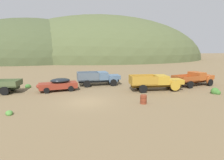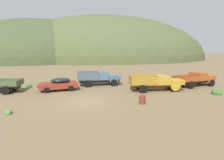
% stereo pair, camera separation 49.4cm
% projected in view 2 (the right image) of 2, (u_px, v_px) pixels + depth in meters
% --- Properties ---
extents(ground_plane, '(300.00, 300.00, 0.00)m').
position_uv_depth(ground_plane, '(86.00, 101.00, 18.09)').
color(ground_plane, brown).
extents(hill_far_left, '(73.15, 66.35, 35.96)m').
position_uv_depth(hill_far_left, '(41.00, 59.00, 86.09)').
color(hill_far_left, '#424C2D').
rests_on(hill_far_left, ground).
extents(hill_distant, '(100.20, 78.20, 41.60)m').
position_uv_depth(hill_distant, '(105.00, 58.00, 95.05)').
color(hill_distant, '#4C5633').
rests_on(hill_distant, ground).
extents(car_rust_red, '(4.97, 2.59, 1.57)m').
position_uv_depth(car_rust_red, '(57.00, 84.00, 22.55)').
color(car_rust_red, maroon).
rests_on(car_rust_red, ground).
extents(truck_chalk_blue, '(6.10, 2.77, 1.91)m').
position_uv_depth(truck_chalk_blue, '(102.00, 78.00, 26.03)').
color(truck_chalk_blue, '#262D39').
rests_on(truck_chalk_blue, ground).
extents(truck_mustard, '(6.62, 2.58, 1.91)m').
position_uv_depth(truck_mustard, '(159.00, 82.00, 22.59)').
color(truck_mustard, '#593D12').
rests_on(truck_mustard, ground).
extents(truck_oxide_orange, '(6.47, 3.70, 1.89)m').
position_uv_depth(truck_oxide_orange, '(197.00, 79.00, 25.54)').
color(truck_oxide_orange, '#51220D').
rests_on(truck_oxide_orange, ground).
extents(oil_drum_spare, '(0.65, 0.65, 0.84)m').
position_uv_depth(oil_drum_spare, '(142.00, 100.00, 17.26)').
color(oil_drum_spare, brown).
rests_on(oil_drum_spare, ground).
extents(bush_between_trucks, '(0.58, 0.65, 0.43)m').
position_uv_depth(bush_between_trucks, '(8.00, 113.00, 14.66)').
color(bush_between_trucks, '#4C8438').
rests_on(bush_between_trucks, ground).
extents(bush_near_barrel, '(0.94, 0.98, 0.91)m').
position_uv_depth(bush_near_barrel, '(217.00, 92.00, 20.86)').
color(bush_near_barrel, '#3D702D').
rests_on(bush_near_barrel, ground).
extents(bush_lone_scrub, '(0.76, 0.68, 0.61)m').
position_uv_depth(bush_lone_scrub, '(29.00, 86.00, 24.64)').
color(bush_lone_scrub, '#3D702D').
rests_on(bush_lone_scrub, ground).
extents(bush_front_left, '(0.87, 0.87, 0.80)m').
position_uv_depth(bush_front_left, '(13.00, 84.00, 26.21)').
color(bush_front_left, '#4C8438').
rests_on(bush_front_left, ground).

